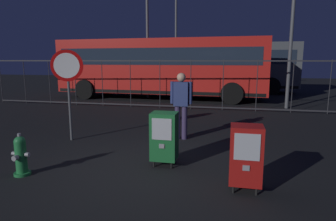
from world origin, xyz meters
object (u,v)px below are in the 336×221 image
object	(u,v)px
street_light_near_right	(147,5)
street_light_near_left	(294,1)
newspaper_box_secondary	(246,155)
stop_sign	(68,76)
fire_hydrant	(21,156)
street_light_far_left	(176,19)
bus_near	(161,65)
bus_far	(209,64)
pedestrian	(181,102)
newspaper_box_primary	(164,136)

from	to	relation	value
street_light_near_right	street_light_near_left	bearing A→B (deg)	-17.17
newspaper_box_secondary	street_light_near_left	distance (m)	9.35
street_light_near_left	stop_sign	bearing A→B (deg)	-133.93
fire_hydrant	newspaper_box_secondary	xyz separation A→B (m)	(3.77, 0.21, 0.22)
fire_hydrant	street_light_far_left	distance (m)	15.61
bus_near	bus_far	bearing A→B (deg)	64.71
pedestrian	street_light_near_right	xyz separation A→B (m)	(-3.12, 7.68, 3.77)
newspaper_box_primary	bus_far	distance (m)	13.68
fire_hydrant	newspaper_box_primary	xyz separation A→B (m)	(2.31, 1.01, 0.22)
newspaper_box_primary	stop_sign	bearing A→B (deg)	155.70
fire_hydrant	newspaper_box_primary	bearing A→B (deg)	23.57
fire_hydrant	bus_far	bearing A→B (deg)	82.11
newspaper_box_primary	street_light_near_right	xyz separation A→B (m)	(-3.14, 9.61, 4.15)
bus_near	street_light_far_left	world-z (taller)	street_light_far_left
bus_far	street_light_near_right	xyz separation A→B (m)	(-2.85, -4.02, 3.01)
street_light_near_left	bus_far	bearing A→B (deg)	121.65
fire_hydrant	street_light_near_left	size ratio (longest dim) A/B	0.10
newspaper_box_secondary	newspaper_box_primary	bearing A→B (deg)	151.34
stop_sign	bus_far	bearing A→B (deg)	79.08
bus_far	fire_hydrant	bearing A→B (deg)	-98.94
stop_sign	street_light_near_right	distance (m)	8.97
fire_hydrant	stop_sign	xyz separation A→B (m)	(-0.37, 2.22, 1.25)
newspaper_box_secondary	street_light_near_left	world-z (taller)	street_light_near_left
street_light_near_right	street_light_far_left	world-z (taller)	street_light_near_right
fire_hydrant	stop_sign	distance (m)	2.57
newspaper_box_secondary	street_light_near_left	size ratio (longest dim) A/B	0.14
fire_hydrant	newspaper_box_secondary	size ratio (longest dim) A/B	0.73
fire_hydrant	street_light_near_right	bearing A→B (deg)	94.44
newspaper_box_secondary	stop_sign	xyz separation A→B (m)	(-4.14, 2.01, 1.03)
newspaper_box_secondary	street_light_near_left	xyz separation A→B (m)	(1.99, 8.37, 3.68)
newspaper_box_secondary	street_light_near_right	world-z (taller)	street_light_near_right
stop_sign	bus_near	xyz separation A→B (m)	(0.27, 8.31, 0.11)
newspaper_box_primary	street_light_near_left	distance (m)	9.10
stop_sign	newspaper_box_secondary	bearing A→B (deg)	-25.87
newspaper_box_primary	pedestrian	xyz separation A→B (m)	(-0.02, 1.93, 0.38)
street_light_near_right	newspaper_box_secondary	bearing A→B (deg)	-66.18
newspaper_box_primary	newspaper_box_secondary	size ratio (longest dim) A/B	1.00
newspaper_box_secondary	street_light_far_left	distance (m)	15.85
bus_near	street_light_near_right	bearing A→B (deg)	175.55
street_light_near_left	street_light_far_left	distance (m)	8.78
newspaper_box_primary	stop_sign	world-z (taller)	stop_sign
pedestrian	newspaper_box_secondary	bearing A→B (deg)	-61.57
newspaper_box_primary	bus_near	xyz separation A→B (m)	(-2.41, 9.52, 1.14)
newspaper_box_secondary	bus_far	distance (m)	14.57
newspaper_box_secondary	street_light_near_right	bearing A→B (deg)	113.82
stop_sign	bus_near	size ratio (longest dim) A/B	0.21
newspaper_box_secondary	bus_far	xyz separation A→B (m)	(-1.74, 14.42, 1.14)
newspaper_box_secondary	bus_near	distance (m)	11.08
newspaper_box_primary	street_light_near_left	xyz separation A→B (m)	(3.45, 7.57, 3.68)
bus_far	newspaper_box_primary	bearing A→B (deg)	-89.85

